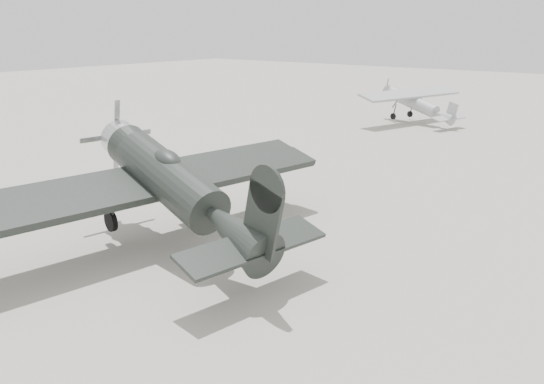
{
  "coord_description": "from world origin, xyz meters",
  "views": [
    {
      "loc": [
        9.26,
        -13.26,
        7.01
      ],
      "look_at": [
        -1.58,
        0.72,
        1.5
      ],
      "focal_mm": 35.0,
      "sensor_mm": 36.0,
      "label": 1
    }
  ],
  "objects": [
    {
      "name": "ground",
      "position": [
        0.0,
        0.0,
        0.0
      ],
      "size": [
        160.0,
        160.0,
        0.0
      ],
      "primitive_type": "plane",
      "color": "gray",
      "rests_on": "ground"
    },
    {
      "name": "lowwing_monoplane",
      "position": [
        -2.97,
        -2.41,
        2.19
      ],
      "size": [
        9.3,
        12.91,
        4.14
      ],
      "rotation": [
        0.0,
        0.24,
        -0.2
      ],
      "color": "black",
      "rests_on": "ground"
    },
    {
      "name": "highwing_monoplane",
      "position": [
        -6.85,
        25.31,
        1.72
      ],
      "size": [
        6.95,
        9.66,
        2.75
      ],
      "rotation": [
        0.0,
        0.23,
        -0.3
      ],
      "color": "#96999B",
      "rests_on": "ground"
    }
  ]
}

